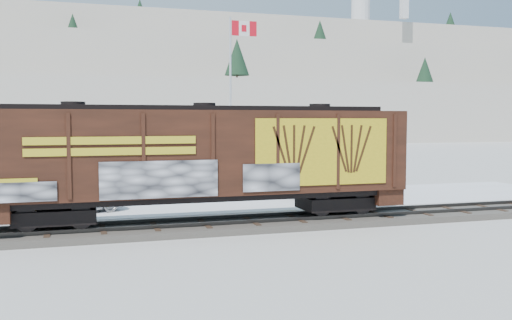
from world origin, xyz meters
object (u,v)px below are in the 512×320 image
object	(u,v)px
hopper_railcar	(205,157)
flagpole	(232,125)
car_silver	(71,196)
car_dark	(336,185)
car_white	(333,181)

from	to	relation	value
hopper_railcar	flagpole	world-z (taller)	flagpole
hopper_railcar	car_silver	bearing A→B (deg)	133.09
hopper_railcar	car_dark	bearing A→B (deg)	37.16
flagpole	car_dark	xyz separation A→B (m)	(4.10, -7.69, -3.39)
hopper_railcar	flagpole	xyz separation A→B (m)	(5.00, 14.59, 1.18)
flagpole	car_white	distance (m)	8.44
flagpole	car_white	xyz separation A→B (m)	(4.63, -6.21, -3.36)
car_white	hopper_railcar	bearing A→B (deg)	122.64
car_white	car_silver	bearing A→B (deg)	91.77
flagpole	car_silver	size ratio (longest dim) A/B	2.28
car_silver	flagpole	bearing A→B (deg)	-70.72
hopper_railcar	car_dark	world-z (taller)	hopper_railcar
hopper_railcar	car_silver	distance (m)	8.09
flagpole	car_silver	world-z (taller)	flagpole
hopper_railcar	car_white	xyz separation A→B (m)	(9.63, 8.38, -2.17)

